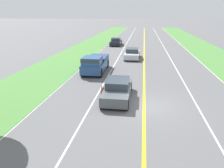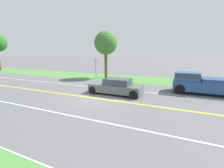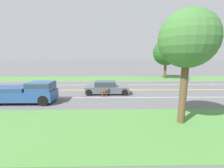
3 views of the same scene
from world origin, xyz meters
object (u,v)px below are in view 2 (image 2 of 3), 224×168
object	(u,v)px
roadside_tree_right_near	(106,43)
street_sign	(96,67)
dog	(122,86)
pickup_truck	(203,83)
ego_car	(116,87)

from	to	relation	value
roadside_tree_right_near	street_sign	distance (m)	3.60
dog	street_sign	bearing A→B (deg)	30.01
pickup_truck	roadside_tree_right_near	xyz separation A→B (m)	(4.29, 11.51, 3.92)
ego_car	pickup_truck	world-z (taller)	pickup_truck
dog	pickup_truck	size ratio (longest dim) A/B	0.20
pickup_truck	roadside_tree_right_near	size ratio (longest dim) A/B	0.81
ego_car	roadside_tree_right_near	xyz separation A→B (m)	(7.43, 4.63, 4.22)
roadside_tree_right_near	pickup_truck	bearing A→B (deg)	-110.46
ego_car	roadside_tree_right_near	bearing A→B (deg)	31.94
dog	street_sign	xyz separation A→B (m)	(4.81, 5.56, 1.16)
pickup_truck	street_sign	world-z (taller)	street_sign
pickup_truck	roadside_tree_right_near	bearing A→B (deg)	69.54
pickup_truck	roadside_tree_right_near	distance (m)	12.89
roadside_tree_right_near	street_sign	size ratio (longest dim) A/B	2.41
ego_car	dog	world-z (taller)	ego_car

